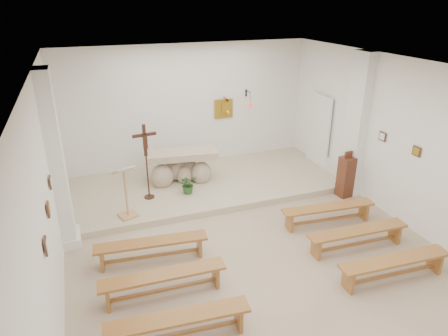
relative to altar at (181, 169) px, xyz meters
name	(u,v)px	position (x,y,z in m)	size (l,w,h in m)	color
ground	(263,263)	(0.57, -3.75, -0.50)	(7.00, 10.00, 0.00)	tan
wall_left	(46,214)	(-2.92, -3.75, 1.25)	(0.02, 10.00, 3.50)	white
wall_right	(425,153)	(4.06, -3.75, 1.25)	(0.02, 10.00, 3.50)	white
wall_back	(188,108)	(0.57, 1.24, 1.25)	(7.00, 0.02, 3.50)	white
ceiling	(272,76)	(0.57, -3.75, 2.99)	(7.00, 10.00, 0.02)	silver
sanctuary_platform	(205,184)	(0.57, -0.25, -0.43)	(6.98, 3.00, 0.15)	#B9AD8E
pilaster_left	(57,163)	(-2.80, -1.75, 1.25)	(0.26, 0.55, 3.50)	white
pilaster_right	(356,126)	(3.94, -1.75, 1.25)	(0.26, 0.55, 3.50)	white
gold_wall_relief	(224,109)	(1.62, 1.21, 1.15)	(0.55, 0.04, 0.55)	gold
sanctuary_lamp	(250,103)	(2.32, 0.96, 1.31)	(0.11, 0.36, 0.44)	black
station_frame_left_front	(46,246)	(-2.90, -4.55, 1.22)	(0.03, 0.20, 0.20)	#452D1E
station_frame_left_mid	(48,209)	(-2.90, -3.55, 1.22)	(0.03, 0.20, 0.20)	#452D1E
station_frame_left_rear	(50,182)	(-2.90, -2.55, 1.22)	(0.03, 0.20, 0.20)	#452D1E
station_frame_right_mid	(417,151)	(4.04, -3.55, 1.22)	(0.03, 0.20, 0.20)	#452D1E
station_frame_right_rear	(383,136)	(4.04, -2.55, 1.22)	(0.03, 0.20, 0.20)	#452D1E
radiator_left	(66,215)	(-2.86, -1.05, -0.23)	(0.10, 0.85, 0.52)	silver
radiator_right	(335,171)	(4.00, -1.05, -0.23)	(0.10, 0.85, 0.52)	silver
altar	(181,169)	(0.00, 0.00, 0.00)	(1.86, 0.93, 0.92)	#BCA98F
lectern	(126,192)	(-1.57, -1.37, 0.25)	(0.52, 0.47, 1.22)	tan
crucifix_stand	(146,157)	(-0.97, -0.64, 0.71)	(0.55, 0.24, 1.83)	#3B2013
potted_plant	(188,184)	(-0.02, -0.72, -0.12)	(0.43, 0.37, 0.47)	#275220
donation_pedestal	(346,176)	(3.67, -1.93, 0.02)	(0.34, 0.34, 1.19)	#512717
bench_left_front	(152,246)	(-1.36, -2.96, -0.17)	(2.11, 0.55, 0.44)	#A4692F
bench_right_front	(328,211)	(2.50, -2.96, -0.17)	(2.11, 0.52, 0.44)	#A4692F
bench_left_second	(163,279)	(-1.36, -3.96, -0.17)	(2.10, 0.42, 0.44)	#A4692F
bench_right_second	(357,234)	(2.50, -3.96, -0.17)	(2.10, 0.43, 0.44)	#A4692F
bench_left_third	(178,322)	(-1.36, -4.97, -0.17)	(2.11, 0.50, 0.44)	#A4692F
bench_right_third	(394,264)	(2.50, -4.97, -0.17)	(2.10, 0.45, 0.44)	#A4692F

